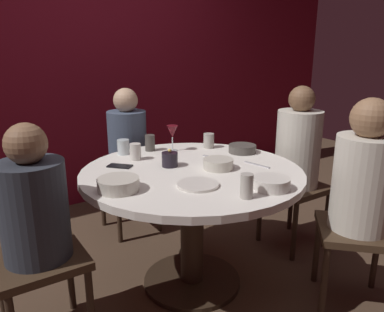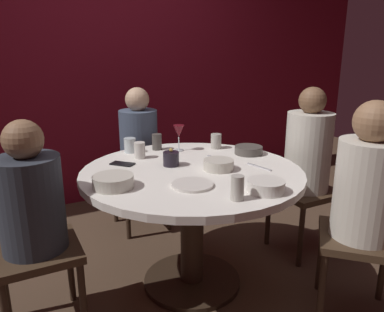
# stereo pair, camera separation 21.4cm
# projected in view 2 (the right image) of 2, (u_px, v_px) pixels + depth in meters

# --- Properties ---
(ground_plane) EXTENTS (8.00, 8.00, 0.00)m
(ground_plane) POSITION_uv_depth(u_px,v_px,m) (192.00, 282.00, 2.36)
(ground_plane) COLOR #4C3828
(back_wall) EXTENTS (6.00, 0.10, 2.60)m
(back_wall) POSITION_uv_depth(u_px,v_px,m) (107.00, 62.00, 3.45)
(back_wall) COLOR maroon
(back_wall) RESTS_ON ground
(dining_table) EXTENTS (1.27, 1.27, 0.75)m
(dining_table) POSITION_uv_depth(u_px,v_px,m) (192.00, 196.00, 2.20)
(dining_table) COLOR white
(dining_table) RESTS_ON ground
(seated_diner_left) EXTENTS (0.40, 0.40, 1.11)m
(seated_diner_left) POSITION_uv_depth(u_px,v_px,m) (31.00, 206.00, 1.79)
(seated_diner_left) COLOR #3F2D1E
(seated_diner_left) RESTS_ON ground
(seated_diner_back) EXTENTS (0.40, 0.40, 1.14)m
(seated_diner_back) POSITION_uv_depth(u_px,v_px,m) (139.00, 143.00, 2.94)
(seated_diner_back) COLOR #3F2D1E
(seated_diner_back) RESTS_ON ground
(seated_diner_right) EXTENTS (0.40, 0.40, 1.18)m
(seated_diner_right) POSITION_uv_depth(u_px,v_px,m) (308.00, 154.00, 2.56)
(seated_diner_right) COLOR #3F2D1E
(seated_diner_right) RESTS_ON ground
(seated_diner_front_right) EXTENTS (0.57, 0.57, 1.18)m
(seated_diner_front_right) POSITION_uv_depth(u_px,v_px,m) (366.00, 189.00, 1.90)
(seated_diner_front_right) COLOR #3F2D1E
(seated_diner_front_right) RESTS_ON ground
(candle_holder) EXTENTS (0.09, 0.09, 0.11)m
(candle_holder) POSITION_uv_depth(u_px,v_px,m) (171.00, 159.00, 2.22)
(candle_holder) COLOR black
(candle_holder) RESTS_ON dining_table
(wine_glass) EXTENTS (0.08, 0.08, 0.18)m
(wine_glass) POSITION_uv_depth(u_px,v_px,m) (179.00, 132.00, 2.52)
(wine_glass) COLOR silver
(wine_glass) RESTS_ON dining_table
(dinner_plate) EXTENTS (0.21, 0.21, 0.01)m
(dinner_plate) POSITION_uv_depth(u_px,v_px,m) (192.00, 185.00, 1.90)
(dinner_plate) COLOR silver
(dinner_plate) RESTS_ON dining_table
(cell_phone) EXTENTS (0.15, 0.15, 0.01)m
(cell_phone) POSITION_uv_depth(u_px,v_px,m) (122.00, 164.00, 2.25)
(cell_phone) COLOR black
(cell_phone) RESTS_ON dining_table
(bowl_serving_large) EXTENTS (0.21, 0.21, 0.06)m
(bowl_serving_large) POSITION_uv_depth(u_px,v_px,m) (113.00, 182.00, 1.87)
(bowl_serving_large) COLOR beige
(bowl_serving_large) RESTS_ON dining_table
(bowl_salad_center) EXTENTS (0.18, 0.18, 0.06)m
(bowl_salad_center) POSITION_uv_depth(u_px,v_px,m) (266.00, 186.00, 1.81)
(bowl_salad_center) COLOR silver
(bowl_salad_center) RESTS_ON dining_table
(bowl_small_white) EXTENTS (0.17, 0.17, 0.06)m
(bowl_small_white) POSITION_uv_depth(u_px,v_px,m) (219.00, 165.00, 2.15)
(bowl_small_white) COLOR beige
(bowl_small_white) RESTS_ON dining_table
(bowl_sauce_side) EXTENTS (0.18, 0.18, 0.05)m
(bowl_sauce_side) POSITION_uv_depth(u_px,v_px,m) (248.00, 150.00, 2.47)
(bowl_sauce_side) COLOR #4C4742
(bowl_sauce_side) RESTS_ON dining_table
(cup_near_candle) EXTENTS (0.08, 0.08, 0.10)m
(cup_near_candle) POSITION_uv_depth(u_px,v_px,m) (130.00, 145.00, 2.50)
(cup_near_candle) COLOR silver
(cup_near_candle) RESTS_ON dining_table
(cup_by_left_diner) EXTENTS (0.07, 0.07, 0.10)m
(cup_by_left_diner) POSITION_uv_depth(u_px,v_px,m) (216.00, 141.00, 2.60)
(cup_by_left_diner) COLOR #B2ADA3
(cup_by_left_diner) RESTS_ON dining_table
(cup_by_right_diner) EXTENTS (0.06, 0.06, 0.12)m
(cup_by_right_diner) POSITION_uv_depth(u_px,v_px,m) (237.00, 188.00, 1.71)
(cup_by_right_diner) COLOR #B2ADA3
(cup_by_right_diner) RESTS_ON dining_table
(cup_center_front) EXTENTS (0.07, 0.07, 0.11)m
(cup_center_front) POSITION_uv_depth(u_px,v_px,m) (157.00, 142.00, 2.57)
(cup_center_front) COLOR #4C4742
(cup_center_front) RESTS_ON dining_table
(cup_far_edge) EXTENTS (0.07, 0.07, 0.10)m
(cup_far_edge) POSITION_uv_depth(u_px,v_px,m) (140.00, 150.00, 2.37)
(cup_far_edge) COLOR silver
(cup_far_edge) RESTS_ON dining_table
(fork_near_plate) EXTENTS (0.07, 0.18, 0.01)m
(fork_near_plate) POSITION_uv_depth(u_px,v_px,m) (219.00, 158.00, 2.37)
(fork_near_plate) COLOR #B7B7BC
(fork_near_plate) RESTS_ON dining_table
(knife_near_plate) EXTENTS (0.05, 0.18, 0.01)m
(knife_near_plate) POSITION_uv_depth(u_px,v_px,m) (259.00, 167.00, 2.20)
(knife_near_plate) COLOR #B7B7BC
(knife_near_plate) RESTS_ON dining_table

